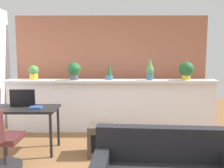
% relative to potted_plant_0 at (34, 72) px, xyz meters
% --- Properties ---
extents(divider_wall, '(4.33, 0.16, 1.07)m').
position_rel_potted_plant_0_xyz_m(divider_wall, '(1.59, 0.03, -0.73)').
color(divider_wall, white).
rests_on(divider_wall, ground).
extents(plant_shelf, '(4.33, 0.35, 0.04)m').
position_rel_potted_plant_0_xyz_m(plant_shelf, '(1.59, -0.01, -0.18)').
color(plant_shelf, white).
rests_on(plant_shelf, divider_wall).
extents(brick_wall_behind, '(4.33, 0.10, 2.50)m').
position_rel_potted_plant_0_xyz_m(brick_wall_behind, '(1.59, 0.63, -0.02)').
color(brick_wall_behind, '#AD664C').
rests_on(brick_wall_behind, ground).
extents(potted_plant_0, '(0.20, 0.20, 0.30)m').
position_rel_potted_plant_0_xyz_m(potted_plant_0, '(0.00, 0.00, 0.00)').
color(potted_plant_0, gold).
rests_on(potted_plant_0, plant_shelf).
extents(potted_plant_1, '(0.28, 0.28, 0.36)m').
position_rel_potted_plant_0_xyz_m(potted_plant_1, '(0.84, -0.02, 0.04)').
color(potted_plant_1, '#4C4C51').
rests_on(potted_plant_1, plant_shelf).
extents(potted_plant_2, '(0.15, 0.15, 0.39)m').
position_rel_potted_plant_0_xyz_m(potted_plant_2, '(1.56, 0.01, 0.01)').
color(potted_plant_2, '#386B84').
rests_on(potted_plant_2, plant_shelf).
extents(potted_plant_3, '(0.16, 0.16, 0.44)m').
position_rel_potted_plant_0_xyz_m(potted_plant_3, '(2.38, -0.05, 0.06)').
color(potted_plant_3, '#386B84').
rests_on(potted_plant_3, plant_shelf).
extents(potted_plant_4, '(0.30, 0.30, 0.37)m').
position_rel_potted_plant_0_xyz_m(potted_plant_4, '(3.13, -0.03, 0.05)').
color(potted_plant_4, gold).
rests_on(potted_plant_4, plant_shelf).
extents(desk, '(1.10, 0.60, 0.75)m').
position_rel_potted_plant_0_xyz_m(desk, '(0.16, -1.00, -0.60)').
color(desk, black).
rests_on(desk, ground).
extents(tv_monitor, '(0.42, 0.04, 0.29)m').
position_rel_potted_plant_0_xyz_m(tv_monitor, '(0.11, -0.92, -0.37)').
color(tv_monitor, black).
rests_on(tv_monitor, desk).
extents(office_chair, '(0.52, 0.52, 0.91)m').
position_rel_potted_plant_0_xyz_m(office_chair, '(0.08, -1.67, -0.88)').
color(office_chair, '#262628').
rests_on(office_chair, ground).
extents(side_cube_shelf, '(0.40, 0.41, 0.50)m').
position_rel_potted_plant_0_xyz_m(side_cube_shelf, '(1.43, -1.14, -1.02)').
color(side_cube_shelf, '#4C4238').
rests_on(side_cube_shelf, ground).
extents(book_on_desk, '(0.19, 0.14, 0.04)m').
position_rel_potted_plant_0_xyz_m(book_on_desk, '(0.38, -1.09, -0.50)').
color(book_on_desk, '#2D4C8C').
rests_on(book_on_desk, desk).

